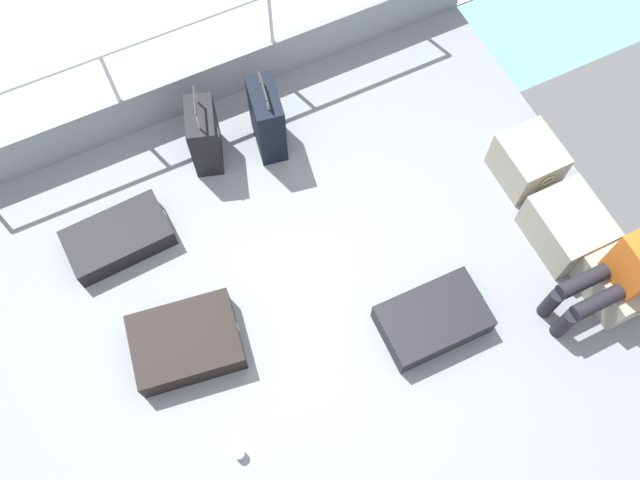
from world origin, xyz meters
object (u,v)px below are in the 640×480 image
(suitcase_2, at_px, (186,342))
(cargo_crate_1, at_px, (567,227))
(suitcase_3, at_px, (204,136))
(cargo_crate_0, at_px, (527,161))
(suitcase_1, at_px, (433,319))
(cargo_crate_2, at_px, (617,283))
(suitcase_5, at_px, (267,120))
(passenger_seated, at_px, (617,275))
(suitcase_4, at_px, (119,238))
(paper_cup, at_px, (239,454))

(suitcase_2, bearing_deg, cargo_crate_1, 81.32)
(suitcase_2, bearing_deg, suitcase_3, 152.54)
(cargo_crate_0, distance_m, suitcase_1, 1.60)
(suitcase_1, bearing_deg, cargo_crate_1, 97.78)
(cargo_crate_2, bearing_deg, suitcase_5, -143.07)
(suitcase_2, height_order, suitcase_3, suitcase_3)
(cargo_crate_0, xyz_separation_m, suitcase_1, (0.83, -1.36, -0.09))
(cargo_crate_1, bearing_deg, suitcase_1, -82.22)
(cargo_crate_0, relative_size, suitcase_1, 0.66)
(suitcase_5, bearing_deg, passenger_seated, 34.13)
(cargo_crate_0, height_order, suitcase_4, cargo_crate_0)
(suitcase_1, distance_m, paper_cup, 1.74)
(cargo_crate_1, distance_m, paper_cup, 3.07)
(cargo_crate_0, distance_m, suitcase_3, 2.69)
(cargo_crate_2, distance_m, suitcase_3, 3.48)
(suitcase_4, height_order, paper_cup, suitcase_4)
(cargo_crate_0, height_order, cargo_crate_2, cargo_crate_0)
(suitcase_3, xyz_separation_m, suitcase_5, (0.10, 0.52, 0.03))
(paper_cup, bearing_deg, cargo_crate_2, 87.53)
(suitcase_1, bearing_deg, cargo_crate_0, 121.29)
(suitcase_3, xyz_separation_m, suitcase_4, (0.46, -0.96, -0.20))
(cargo_crate_2, bearing_deg, passenger_seated, -90.00)
(paper_cup, bearing_deg, cargo_crate_1, 98.13)
(cargo_crate_2, height_order, suitcase_5, suitcase_5)
(suitcase_3, height_order, suitcase_5, suitcase_3)
(cargo_crate_0, bearing_deg, suitcase_5, -124.27)
(suitcase_5, relative_size, paper_cup, 8.01)
(cargo_crate_1, relative_size, cargo_crate_2, 1.13)
(cargo_crate_2, height_order, suitcase_4, cargo_crate_2)
(suitcase_3, relative_size, suitcase_5, 1.00)
(suitcase_3, bearing_deg, paper_cup, -17.26)
(cargo_crate_0, xyz_separation_m, suitcase_3, (-1.33, -2.33, 0.10))
(cargo_crate_0, relative_size, suitcase_5, 0.66)
(suitcase_3, distance_m, suitcase_4, 1.08)
(suitcase_3, bearing_deg, suitcase_5, 78.91)
(passenger_seated, xyz_separation_m, suitcase_4, (-2.09, -3.14, -0.46))
(passenger_seated, xyz_separation_m, suitcase_2, (-1.04, -2.97, -0.44))
(suitcase_1, relative_size, suitcase_4, 0.97)
(suitcase_5, height_order, paper_cup, suitcase_5)
(suitcase_4, bearing_deg, suitcase_2, 9.44)
(cargo_crate_1, xyz_separation_m, passenger_seated, (0.57, -0.10, 0.36))
(suitcase_1, height_order, paper_cup, suitcase_1)
(suitcase_1, bearing_deg, suitcase_4, -131.39)
(cargo_crate_0, distance_m, cargo_crate_2, 1.22)
(suitcase_4, bearing_deg, suitcase_3, 115.58)
(cargo_crate_2, bearing_deg, suitcase_4, -122.13)
(cargo_crate_2, relative_size, paper_cup, 5.65)
(suitcase_1, xyz_separation_m, suitcase_3, (-2.16, -0.97, 0.20))
(cargo_crate_1, distance_m, passenger_seated, 0.68)
(suitcase_4, bearing_deg, cargo_crate_2, 57.87)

